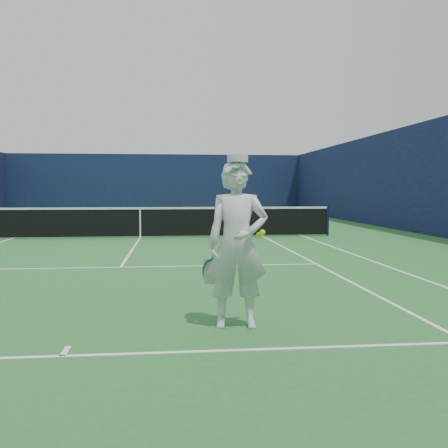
# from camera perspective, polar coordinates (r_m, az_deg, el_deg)

# --- Properties ---
(ground) EXTENTS (80.00, 80.00, 0.00)m
(ground) POSITION_cam_1_polar(r_m,az_deg,el_deg) (16.80, -9.54, -1.52)
(ground) COLOR #27682D
(ground) RESTS_ON ground
(court_markings) EXTENTS (11.03, 23.83, 0.01)m
(court_markings) POSITION_cam_1_polar(r_m,az_deg,el_deg) (16.80, -9.54, -1.51)
(court_markings) COLOR white
(court_markings) RESTS_ON ground
(windscreen_fence) EXTENTS (20.12, 36.12, 4.00)m
(windscreen_fence) POSITION_cam_1_polar(r_m,az_deg,el_deg) (16.73, -9.62, 5.31)
(windscreen_fence) COLOR #0F1938
(windscreen_fence) RESTS_ON ground
(tennis_net) EXTENTS (12.88, 0.09, 1.07)m
(tennis_net) POSITION_cam_1_polar(r_m,az_deg,el_deg) (16.76, -9.56, 0.36)
(tennis_net) COLOR #141E4C
(tennis_net) RESTS_ON ground
(tennis_player) EXTENTS (0.78, 0.53, 1.99)m
(tennis_player) POSITION_cam_1_polar(r_m,az_deg,el_deg) (5.77, 1.53, -2.27)
(tennis_player) COLOR white
(tennis_player) RESTS_ON ground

